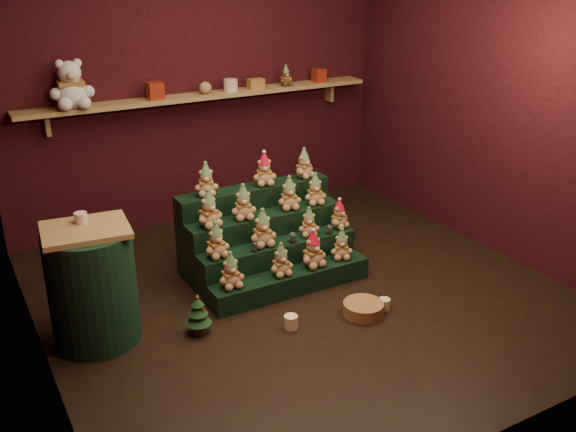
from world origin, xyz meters
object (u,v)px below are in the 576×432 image
riser_tier_front (291,282)px  snow_globe_b (293,237)px  side_table (92,285)px  white_bear (70,78)px  brown_bear (286,76)px  mini_christmas_tree (198,314)px  wicker_basket (363,309)px  snow_globe_a (255,247)px  mug_right (384,304)px  mug_left (291,322)px  snow_globe_c (329,229)px

riser_tier_front → snow_globe_b: bearing=56.9°
side_table → white_bear: bearing=84.6°
white_bear → brown_bear: 2.17m
riser_tier_front → snow_globe_b: 0.37m
side_table → mini_christmas_tree: side_table is taller
side_table → mini_christmas_tree: size_ratio=2.68×
white_bear → wicker_basket: bearing=-52.5°
snow_globe_b → wicker_basket: 0.85m
snow_globe_a → snow_globe_b: bearing=0.0°
white_bear → side_table: bearing=-96.8°
side_table → mug_right: (2.05, -0.69, -0.39)m
riser_tier_front → mug_left: (-0.28, -0.49, -0.04)m
snow_globe_b → wicker_basket: (0.20, -0.75, -0.36)m
snow_globe_a → snow_globe_c: bearing=0.0°
snow_globe_b → side_table: bearing=-177.2°
mug_right → side_table: bearing=161.4°
wicker_basket → brown_bear: 2.81m
white_bear → brown_bear: bearing=4.9°
snow_globe_c → brown_bear: 1.98m
mug_left → white_bear: 2.89m
mug_left → riser_tier_front: bearing=60.0°
snow_globe_a → mug_right: 1.13m
snow_globe_b → snow_globe_a: bearing=180.0°
side_table → snow_globe_a: bearing=9.9°
mug_left → wicker_basket: mug_left is taller
mug_left → mug_right: 0.78m
riser_tier_front → brown_bear: size_ratio=6.81×
snow_globe_c → mini_christmas_tree: 1.44m
snow_globe_b → mug_right: 0.93m
snow_globe_c → mug_right: (0.02, -0.77, -0.36)m
white_bear → riser_tier_front: bearing=-51.0°
mug_left → mini_christmas_tree: bearing=156.0°
white_bear → mug_right: bearing=-49.7°
snow_globe_c → side_table: bearing=-177.7°
side_table → mug_right: 2.20m
brown_bear → snow_globe_b: bearing=-120.3°
mini_christmas_tree → wicker_basket: mini_christmas_tree is taller
white_bear → mini_christmas_tree: bearing=-76.3°
snow_globe_c → brown_bear: size_ratio=0.40×
mug_right → white_bear: bearing=125.4°
snow_globe_b → brown_bear: brown_bear is taller
mini_christmas_tree → white_bear: size_ratio=0.61×
riser_tier_front → snow_globe_a: bearing=147.3°
mini_christmas_tree → white_bear: 2.47m
mini_christmas_tree → wicker_basket: bearing=-17.4°
snow_globe_b → snow_globe_c: (0.36, 0.00, -0.00)m
mini_christmas_tree → snow_globe_c: bearing=15.2°
side_table → mini_christmas_tree: (0.66, -0.29, -0.27)m
riser_tier_front → brown_bear: brown_bear is taller
wicker_basket → snow_globe_c: bearing=77.9°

